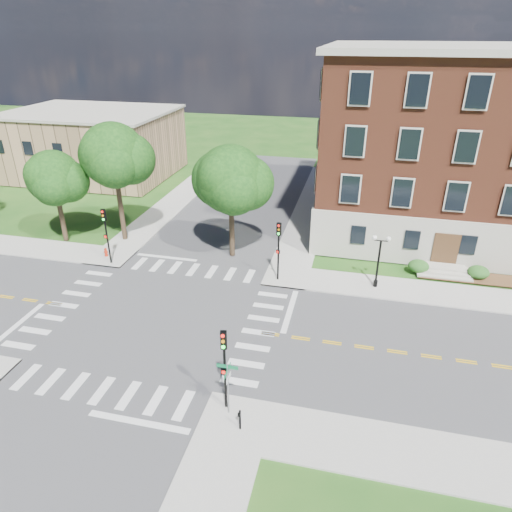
% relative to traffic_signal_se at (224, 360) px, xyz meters
% --- Properties ---
extents(ground, '(160.00, 160.00, 0.00)m').
position_rel_traffic_signal_se_xyz_m(ground, '(-7.05, 6.86, -3.19)').
color(ground, '#1A4B15').
rests_on(ground, ground).
extents(road_ew, '(90.00, 12.00, 0.01)m').
position_rel_traffic_signal_se_xyz_m(road_ew, '(-7.05, 6.86, -3.18)').
color(road_ew, '#3D3D3F').
rests_on(road_ew, ground).
extents(road_ns, '(12.00, 90.00, 0.01)m').
position_rel_traffic_signal_se_xyz_m(road_ns, '(-7.05, 6.86, -3.18)').
color(road_ns, '#3D3D3F').
rests_on(road_ns, ground).
extents(sidewalk_ne, '(34.00, 34.00, 0.12)m').
position_rel_traffic_signal_se_xyz_m(sidewalk_ne, '(8.33, 22.24, -3.13)').
color(sidewalk_ne, '#9E9B93').
rests_on(sidewalk_ne, ground).
extents(sidewalk_nw, '(34.00, 34.00, 0.12)m').
position_rel_traffic_signal_se_xyz_m(sidewalk_nw, '(-22.42, 22.24, -3.13)').
color(sidewalk_nw, '#9E9B93').
rests_on(sidewalk_nw, ground).
extents(crosswalk_east, '(2.20, 10.20, 0.02)m').
position_rel_traffic_signal_se_xyz_m(crosswalk_east, '(0.15, 6.86, -3.19)').
color(crosswalk_east, silver).
rests_on(crosswalk_east, ground).
extents(stop_bar_east, '(0.40, 5.50, 0.00)m').
position_rel_traffic_signal_se_xyz_m(stop_bar_east, '(1.75, 9.86, -3.19)').
color(stop_bar_east, silver).
rests_on(stop_bar_east, ground).
extents(main_building, '(30.60, 22.40, 16.50)m').
position_rel_traffic_signal_se_xyz_m(main_building, '(16.95, 28.85, 5.15)').
color(main_building, '#ADAA99').
rests_on(main_building, ground).
extents(secondary_building, '(20.40, 15.40, 8.30)m').
position_rel_traffic_signal_se_xyz_m(secondary_building, '(-29.05, 36.86, 1.09)').
color(secondary_building, '#846748').
rests_on(secondary_building, ground).
extents(tree_b, '(4.73, 4.73, 8.41)m').
position_rel_traffic_signal_se_xyz_m(tree_b, '(-20.58, 16.72, 2.96)').
color(tree_b, black).
rests_on(tree_b, ground).
extents(tree_c, '(5.61, 5.61, 10.75)m').
position_rel_traffic_signal_se_xyz_m(tree_c, '(-15.34, 18.23, 4.85)').
color(tree_c, black).
rests_on(tree_c, ground).
extents(tree_d, '(5.60, 5.60, 9.62)m').
position_rel_traffic_signal_se_xyz_m(tree_d, '(-4.57, 17.28, 3.74)').
color(tree_d, black).
rests_on(tree_d, ground).
extents(traffic_signal_se, '(0.36, 0.41, 4.80)m').
position_rel_traffic_signal_se_xyz_m(traffic_signal_se, '(0.00, 0.00, 0.00)').
color(traffic_signal_se, black).
rests_on(traffic_signal_se, ground).
extents(traffic_signal_ne, '(0.38, 0.46, 4.80)m').
position_rel_traffic_signal_se_xyz_m(traffic_signal_ne, '(0.10, 13.91, 0.00)').
color(traffic_signal_ne, black).
rests_on(traffic_signal_ne, ground).
extents(traffic_signal_nw, '(0.33, 0.36, 4.80)m').
position_rel_traffic_signal_se_xyz_m(traffic_signal_nw, '(-14.16, 13.48, 0.00)').
color(traffic_signal_nw, black).
rests_on(traffic_signal_nw, ground).
extents(twin_lamp_west, '(1.36, 0.36, 4.23)m').
position_rel_traffic_signal_se_xyz_m(twin_lamp_west, '(7.59, 14.56, -0.66)').
color(twin_lamp_west, black).
rests_on(twin_lamp_west, ground).
extents(street_sign_pole, '(1.10, 1.10, 3.10)m').
position_rel_traffic_signal_se_xyz_m(street_sign_pole, '(0.26, -0.35, -0.88)').
color(street_sign_pole, gray).
rests_on(street_sign_pole, ground).
extents(push_button_post, '(0.14, 0.21, 1.20)m').
position_rel_traffic_signal_se_xyz_m(push_button_post, '(1.10, -1.28, -2.39)').
color(push_button_post, black).
rests_on(push_button_post, ground).
extents(fire_hydrant, '(0.35, 0.35, 0.75)m').
position_rel_traffic_signal_se_xyz_m(fire_hydrant, '(-15.19, 14.54, -2.72)').
color(fire_hydrant, '#A9200D').
rests_on(fire_hydrant, ground).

